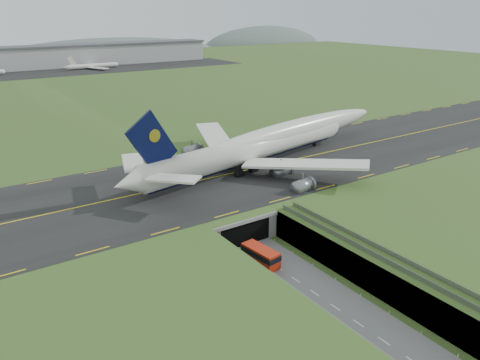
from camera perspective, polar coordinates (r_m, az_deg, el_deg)
ground at (r=92.31m, az=3.55°, el=-9.96°), size 900.00×900.00×0.00m
airfield_deck at (r=90.84m, az=3.59°, el=-8.32°), size 800.00×800.00×6.00m
trench_road at (r=87.31m, az=6.60°, el=-11.91°), size 12.00×75.00×0.20m
taxiway at (r=115.06m, az=-6.37°, el=-0.39°), size 800.00×44.00×0.18m
tunnel_portal at (r=102.99m, az=-2.06°, el=-4.48°), size 17.00×22.30×6.00m
guideway at (r=84.95m, az=17.68°, el=-9.71°), size 3.00×53.00×7.05m
jumbo_jet at (r=129.57m, az=3.63°, el=4.61°), size 97.89×61.66×20.75m
shuttle_tram at (r=90.67m, az=2.53°, el=-9.21°), size 4.02×8.47×3.32m
cargo_terminal at (r=367.10m, az=-26.84°, el=13.05°), size 320.00×67.00×15.60m
distant_hills at (r=508.36m, az=-21.42°, el=13.18°), size 700.00×91.00×60.00m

